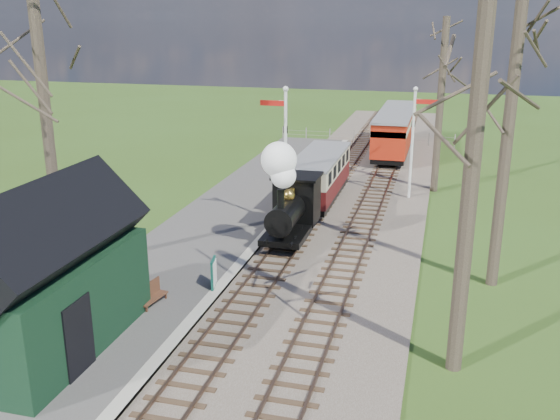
{
  "coord_description": "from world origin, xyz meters",
  "views": [
    {
      "loc": [
        5.77,
        -9.35,
        9.0
      ],
      "look_at": [
        -0.3,
        13.57,
        1.6
      ],
      "focal_mm": 40.0,
      "sensor_mm": 36.0,
      "label": 1
    }
  ],
  "objects_px": {
    "red_carriage_b": "(398,124)",
    "sign_board": "(214,273)",
    "locomotive": "(290,198)",
    "semaphore_far": "(414,135)",
    "person": "(69,355)",
    "coach": "(320,175)",
    "station_shed": "(46,277)",
    "semaphore_near": "(284,148)",
    "bench": "(150,294)",
    "red_carriage_a": "(392,137)"
  },
  "relations": [
    {
      "from": "station_shed",
      "to": "semaphore_near",
      "type": "distance_m",
      "value": 12.58
    },
    {
      "from": "station_shed",
      "to": "coach",
      "type": "relative_size",
      "value": 0.91
    },
    {
      "from": "station_shed",
      "to": "semaphore_far",
      "type": "bearing_deg",
      "value": 64.28
    },
    {
      "from": "locomotive",
      "to": "sign_board",
      "type": "height_order",
      "value": "locomotive"
    },
    {
      "from": "semaphore_far",
      "to": "red_carriage_a",
      "type": "xyz_separation_m",
      "value": [
        -1.77,
        8.43,
        -1.75
      ]
    },
    {
      "from": "red_carriage_b",
      "to": "person",
      "type": "height_order",
      "value": "red_carriage_b"
    },
    {
      "from": "locomotive",
      "to": "person",
      "type": "distance_m",
      "value": 11.76
    },
    {
      "from": "locomotive",
      "to": "coach",
      "type": "distance_m",
      "value": 6.09
    },
    {
      "from": "coach",
      "to": "red_carriage_b",
      "type": "height_order",
      "value": "red_carriage_b"
    },
    {
      "from": "semaphore_far",
      "to": "person",
      "type": "xyz_separation_m",
      "value": [
        -7.28,
        -19.31,
        -2.5
      ]
    },
    {
      "from": "sign_board",
      "to": "locomotive",
      "type": "bearing_deg",
      "value": 75.44
    },
    {
      "from": "locomotive",
      "to": "red_carriage_b",
      "type": "bearing_deg",
      "value": 83.2
    },
    {
      "from": "station_shed",
      "to": "locomotive",
      "type": "relative_size",
      "value": 1.45
    },
    {
      "from": "red_carriage_a",
      "to": "red_carriage_b",
      "type": "relative_size",
      "value": 1.0
    },
    {
      "from": "semaphore_far",
      "to": "red_carriage_a",
      "type": "relative_size",
      "value": 1.04
    },
    {
      "from": "semaphore_near",
      "to": "semaphore_far",
      "type": "xyz_separation_m",
      "value": [
        5.14,
        6.0,
        -0.27
      ]
    },
    {
      "from": "semaphore_near",
      "to": "semaphore_far",
      "type": "relative_size",
      "value": 1.09
    },
    {
      "from": "station_shed",
      "to": "semaphore_far",
      "type": "relative_size",
      "value": 1.1
    },
    {
      "from": "coach",
      "to": "person",
      "type": "distance_m",
      "value": 17.65
    },
    {
      "from": "semaphore_near",
      "to": "sign_board",
      "type": "xyz_separation_m",
      "value": [
        -0.59,
        -7.16,
        -2.91
      ]
    },
    {
      "from": "coach",
      "to": "red_carriage_a",
      "type": "distance_m",
      "value": 10.66
    },
    {
      "from": "locomotive",
      "to": "red_carriage_b",
      "type": "height_order",
      "value": "locomotive"
    },
    {
      "from": "semaphore_near",
      "to": "locomotive",
      "type": "relative_size",
      "value": 1.43
    },
    {
      "from": "semaphore_near",
      "to": "red_carriage_b",
      "type": "bearing_deg",
      "value": 80.4
    },
    {
      "from": "semaphore_far",
      "to": "bench",
      "type": "bearing_deg",
      "value": -115.94
    },
    {
      "from": "red_carriage_a",
      "to": "person",
      "type": "distance_m",
      "value": 28.29
    },
    {
      "from": "bench",
      "to": "person",
      "type": "height_order",
      "value": "person"
    },
    {
      "from": "semaphore_far",
      "to": "coach",
      "type": "bearing_deg",
      "value": -156.43
    },
    {
      "from": "bench",
      "to": "person",
      "type": "distance_m",
      "value": 4.43
    },
    {
      "from": "red_carriage_a",
      "to": "station_shed",
      "type": "bearing_deg",
      "value": -104.63
    },
    {
      "from": "locomotive",
      "to": "red_carriage_b",
      "type": "relative_size",
      "value": 0.79
    },
    {
      "from": "red_carriage_a",
      "to": "bench",
      "type": "relative_size",
      "value": 4.32
    },
    {
      "from": "red_carriage_a",
      "to": "semaphore_far",
      "type": "bearing_deg",
      "value": -78.12
    },
    {
      "from": "semaphore_near",
      "to": "coach",
      "type": "distance_m",
      "value": 4.68
    },
    {
      "from": "locomotive",
      "to": "semaphore_near",
      "type": "bearing_deg",
      "value": 111.03
    },
    {
      "from": "red_carriage_a",
      "to": "bench",
      "type": "height_order",
      "value": "red_carriage_a"
    },
    {
      "from": "station_shed",
      "to": "coach",
      "type": "distance_m",
      "value": 16.68
    },
    {
      "from": "coach",
      "to": "sign_board",
      "type": "relative_size",
      "value": 6.73
    },
    {
      "from": "coach",
      "to": "bench",
      "type": "bearing_deg",
      "value": -102.46
    },
    {
      "from": "red_carriage_b",
      "to": "sign_board",
      "type": "distance_m",
      "value": 27.39
    },
    {
      "from": "red_carriage_a",
      "to": "bench",
      "type": "distance_m",
      "value": 23.97
    },
    {
      "from": "station_shed",
      "to": "person",
      "type": "height_order",
      "value": "station_shed"
    },
    {
      "from": "semaphore_far",
      "to": "station_shed",
      "type": "bearing_deg",
      "value": -115.72
    },
    {
      "from": "semaphore_near",
      "to": "red_carriage_b",
      "type": "distance_m",
      "value": 20.31
    },
    {
      "from": "semaphore_far",
      "to": "coach",
      "type": "height_order",
      "value": "semaphore_far"
    },
    {
      "from": "station_shed",
      "to": "semaphore_near",
      "type": "height_order",
      "value": "semaphore_near"
    },
    {
      "from": "red_carriage_b",
      "to": "sign_board",
      "type": "height_order",
      "value": "red_carriage_b"
    },
    {
      "from": "semaphore_near",
      "to": "semaphore_far",
      "type": "bearing_deg",
      "value": 49.4
    },
    {
      "from": "semaphore_near",
      "to": "sign_board",
      "type": "relative_size",
      "value": 6.02
    },
    {
      "from": "sign_board",
      "to": "semaphore_far",
      "type": "bearing_deg",
      "value": 66.46
    }
  ]
}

